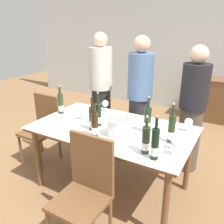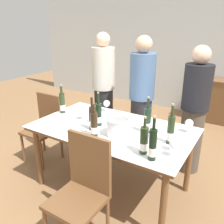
{
  "view_description": "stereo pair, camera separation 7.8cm",
  "coord_description": "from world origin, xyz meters",
  "px_view_note": "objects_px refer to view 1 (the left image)",
  "views": [
    {
      "loc": [
        1.17,
        -2.02,
        1.83
      ],
      "look_at": [
        0.0,
        0.0,
        0.95
      ],
      "focal_mm": 38.0,
      "sensor_mm": 36.0,
      "label": 1
    },
    {
      "loc": [
        1.23,
        -1.98,
        1.83
      ],
      "look_at": [
        0.0,
        0.0,
        0.95
      ],
      "focal_mm": 38.0,
      "sensor_mm": 36.0,
      "label": 2
    }
  ],
  "objects_px": {
    "sideboard_cabinet": "(222,101)",
    "person_host": "(101,92)",
    "wine_glass_2": "(189,123)",
    "person_guest_right": "(192,111)",
    "chair_near_front": "(86,186)",
    "dining_table": "(112,134)",
    "wine_glass_3": "(175,139)",
    "wine_glass_4": "(176,145)",
    "wine_bottle_1": "(155,145)",
    "wine_bottle_6": "(147,121)",
    "wine_bottle_3": "(92,119)",
    "wine_glass_1": "(105,104)",
    "ice_bucket": "(118,126)",
    "wine_bottle_5": "(171,130)",
    "wine_glass_0": "(82,111)",
    "wine_bottle_2": "(98,115)",
    "chair_left_end": "(43,124)",
    "person_guest_left": "(140,101)",
    "wine_bottle_4": "(146,141)",
    "wine_bottle_7": "(95,126)",
    "wine_bottle_0": "(61,104)"
  },
  "relations": [
    {
      "from": "sideboard_cabinet",
      "to": "dining_table",
      "type": "bearing_deg",
      "value": -106.3
    },
    {
      "from": "wine_bottle_3",
      "to": "person_guest_left",
      "type": "distance_m",
      "value": 0.94
    },
    {
      "from": "dining_table",
      "to": "wine_bottle_6",
      "type": "distance_m",
      "value": 0.43
    },
    {
      "from": "wine_bottle_6",
      "to": "chair_near_front",
      "type": "xyz_separation_m",
      "value": [
        -0.21,
        -0.81,
        -0.34
      ]
    },
    {
      "from": "wine_bottle_4",
      "to": "wine_bottle_7",
      "type": "height_order",
      "value": "wine_bottle_4"
    },
    {
      "from": "ice_bucket",
      "to": "wine_glass_0",
      "type": "bearing_deg",
      "value": 165.65
    },
    {
      "from": "wine_glass_3",
      "to": "person_guest_left",
      "type": "xyz_separation_m",
      "value": [
        -0.74,
        0.91,
        -0.02
      ]
    },
    {
      "from": "wine_glass_1",
      "to": "chair_left_end",
      "type": "xyz_separation_m",
      "value": [
        -0.82,
        -0.31,
        -0.35
      ]
    },
    {
      "from": "chair_near_front",
      "to": "person_guest_right",
      "type": "height_order",
      "value": "person_guest_right"
    },
    {
      "from": "ice_bucket",
      "to": "wine_glass_3",
      "type": "bearing_deg",
      "value": -0.54
    },
    {
      "from": "wine_bottle_5",
      "to": "person_guest_right",
      "type": "bearing_deg",
      "value": 89.58
    },
    {
      "from": "wine_bottle_5",
      "to": "wine_glass_2",
      "type": "xyz_separation_m",
      "value": [
        0.08,
        0.33,
        -0.03
      ]
    },
    {
      "from": "wine_glass_3",
      "to": "person_host",
      "type": "bearing_deg",
      "value": 144.74
    },
    {
      "from": "wine_bottle_4",
      "to": "person_host",
      "type": "bearing_deg",
      "value": 135.82
    },
    {
      "from": "wine_glass_2",
      "to": "person_host",
      "type": "relative_size",
      "value": 0.08
    },
    {
      "from": "sideboard_cabinet",
      "to": "person_guest_left",
      "type": "bearing_deg",
      "value": -112.64
    },
    {
      "from": "wine_glass_1",
      "to": "chair_near_front",
      "type": "xyz_separation_m",
      "value": [
        0.49,
        -1.11,
        -0.32
      ]
    },
    {
      "from": "wine_bottle_6",
      "to": "wine_bottle_5",
      "type": "bearing_deg",
      "value": -19.85
    },
    {
      "from": "ice_bucket",
      "to": "wine_bottle_3",
      "type": "xyz_separation_m",
      "value": [
        -0.29,
        -0.02,
        0.03
      ]
    },
    {
      "from": "sideboard_cabinet",
      "to": "person_host",
      "type": "relative_size",
      "value": 0.66
    },
    {
      "from": "sideboard_cabinet",
      "to": "wine_bottle_6",
      "type": "height_order",
      "value": "wine_bottle_6"
    },
    {
      "from": "person_host",
      "to": "person_guest_right",
      "type": "relative_size",
      "value": 1.07
    },
    {
      "from": "ice_bucket",
      "to": "wine_glass_0",
      "type": "xyz_separation_m",
      "value": [
        -0.55,
        0.14,
        0.02
      ]
    },
    {
      "from": "wine_glass_4",
      "to": "wine_glass_2",
      "type": "bearing_deg",
      "value": 92.15
    },
    {
      "from": "ice_bucket",
      "to": "wine_bottle_6",
      "type": "bearing_deg",
      "value": 43.43
    },
    {
      "from": "wine_glass_3",
      "to": "ice_bucket",
      "type": "bearing_deg",
      "value": 179.46
    },
    {
      "from": "wine_bottle_1",
      "to": "wine_bottle_6",
      "type": "relative_size",
      "value": 1.0
    },
    {
      "from": "chair_near_front",
      "to": "dining_table",
      "type": "bearing_deg",
      "value": 102.61
    },
    {
      "from": "sideboard_cabinet",
      "to": "wine_bottle_6",
      "type": "bearing_deg",
      "value": -99.5
    },
    {
      "from": "dining_table",
      "to": "wine_bottle_0",
      "type": "height_order",
      "value": "wine_bottle_0"
    },
    {
      "from": "wine_bottle_2",
      "to": "person_host",
      "type": "xyz_separation_m",
      "value": [
        -0.52,
        0.88,
        -0.03
      ]
    },
    {
      "from": "sideboard_cabinet",
      "to": "wine_bottle_2",
      "type": "bearing_deg",
      "value": -109.12
    },
    {
      "from": "wine_bottle_3",
      "to": "wine_glass_4",
      "type": "relative_size",
      "value": 2.41
    },
    {
      "from": "chair_left_end",
      "to": "wine_bottle_1",
      "type": "bearing_deg",
      "value": -14.39
    },
    {
      "from": "wine_glass_3",
      "to": "wine_glass_4",
      "type": "distance_m",
      "value": 0.1
    },
    {
      "from": "dining_table",
      "to": "wine_glass_2",
      "type": "height_order",
      "value": "wine_glass_2"
    },
    {
      "from": "wine_glass_2",
      "to": "wine_bottle_6",
      "type": "bearing_deg",
      "value": -147.6
    },
    {
      "from": "wine_bottle_4",
      "to": "wine_glass_2",
      "type": "xyz_separation_m",
      "value": [
        0.22,
        0.62,
        -0.02
      ]
    },
    {
      "from": "dining_table",
      "to": "ice_bucket",
      "type": "relative_size",
      "value": 7.57
    },
    {
      "from": "wine_bottle_3",
      "to": "wine_glass_1",
      "type": "bearing_deg",
      "value": 107.98
    },
    {
      "from": "dining_table",
      "to": "wine_glass_1",
      "type": "distance_m",
      "value": 0.54
    },
    {
      "from": "wine_glass_2",
      "to": "chair_near_front",
      "type": "height_order",
      "value": "chair_near_front"
    },
    {
      "from": "dining_table",
      "to": "wine_glass_3",
      "type": "height_order",
      "value": "wine_glass_3"
    },
    {
      "from": "ice_bucket",
      "to": "wine_bottle_1",
      "type": "distance_m",
      "value": 0.53
    },
    {
      "from": "wine_glass_0",
      "to": "chair_left_end",
      "type": "xyz_separation_m",
      "value": [
        -0.74,
        0.07,
        -0.36
      ]
    },
    {
      "from": "wine_glass_2",
      "to": "person_guest_right",
      "type": "relative_size",
      "value": 0.09
    },
    {
      "from": "person_host",
      "to": "chair_left_end",
      "type": "bearing_deg",
      "value": -121.38
    },
    {
      "from": "wine_bottle_0",
      "to": "wine_bottle_1",
      "type": "bearing_deg",
      "value": -17.05
    },
    {
      "from": "wine_bottle_3",
      "to": "wine_bottle_5",
      "type": "xyz_separation_m",
      "value": [
        0.8,
        0.14,
        0.01
      ]
    },
    {
      "from": "wine_bottle_1",
      "to": "wine_bottle_5",
      "type": "distance_m",
      "value": 0.35
    }
  ]
}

